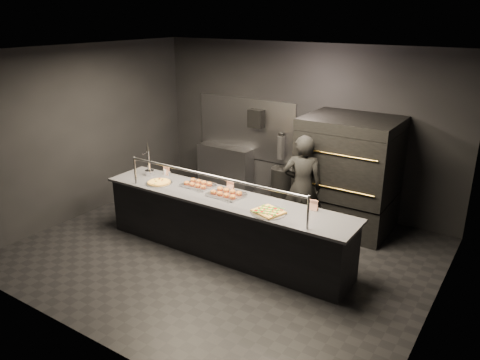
{
  "coord_description": "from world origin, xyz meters",
  "views": [
    {
      "loc": [
        3.72,
        -5.23,
        3.51
      ],
      "look_at": [
        0.16,
        0.2,
        1.16
      ],
      "focal_mm": 35.0,
      "sensor_mm": 36.0,
      "label": 1
    }
  ],
  "objects_px": {
    "trash_bin": "(282,186)",
    "round_pizza": "(159,182)",
    "fire_extinguisher": "(281,147)",
    "worker": "(302,187)",
    "slider_tray_a": "(198,184)",
    "towel_dispenser": "(256,119)",
    "beer_tap": "(149,166)",
    "square_pizza": "(269,212)",
    "service_counter": "(224,225)",
    "slider_tray_b": "(226,194)",
    "pizza_oven": "(348,173)",
    "prep_shelf": "(225,167)"
  },
  "relations": [
    {
      "from": "slider_tray_a",
      "to": "slider_tray_b",
      "type": "relative_size",
      "value": 0.93
    },
    {
      "from": "round_pizza",
      "to": "square_pizza",
      "type": "height_order",
      "value": "square_pizza"
    },
    {
      "from": "round_pizza",
      "to": "slider_tray_a",
      "type": "distance_m",
      "value": 0.64
    },
    {
      "from": "worker",
      "to": "trash_bin",
      "type": "bearing_deg",
      "value": -72.62
    },
    {
      "from": "round_pizza",
      "to": "worker",
      "type": "height_order",
      "value": "worker"
    },
    {
      "from": "fire_extinguisher",
      "to": "slider_tray_a",
      "type": "relative_size",
      "value": 0.94
    },
    {
      "from": "round_pizza",
      "to": "slider_tray_b",
      "type": "height_order",
      "value": "slider_tray_b"
    },
    {
      "from": "fire_extinguisher",
      "to": "worker",
      "type": "bearing_deg",
      "value": -49.42
    },
    {
      "from": "trash_bin",
      "to": "round_pizza",
      "type": "bearing_deg",
      "value": -113.17
    },
    {
      "from": "towel_dispenser",
      "to": "fire_extinguisher",
      "type": "relative_size",
      "value": 0.69
    },
    {
      "from": "towel_dispenser",
      "to": "slider_tray_b",
      "type": "height_order",
      "value": "towel_dispenser"
    },
    {
      "from": "service_counter",
      "to": "trash_bin",
      "type": "relative_size",
      "value": 5.77
    },
    {
      "from": "square_pizza",
      "to": "trash_bin",
      "type": "relative_size",
      "value": 0.67
    },
    {
      "from": "service_counter",
      "to": "towel_dispenser",
      "type": "xyz_separation_m",
      "value": [
        -0.9,
        2.39,
        1.09
      ]
    },
    {
      "from": "beer_tap",
      "to": "square_pizza",
      "type": "distance_m",
      "value": 2.47
    },
    {
      "from": "service_counter",
      "to": "fire_extinguisher",
      "type": "bearing_deg",
      "value": 98.3
    },
    {
      "from": "service_counter",
      "to": "square_pizza",
      "type": "height_order",
      "value": "service_counter"
    },
    {
      "from": "service_counter",
      "to": "worker",
      "type": "xyz_separation_m",
      "value": [
        0.72,
        1.15,
        0.39
      ]
    },
    {
      "from": "fire_extinguisher",
      "to": "square_pizza",
      "type": "distance_m",
      "value": 2.82
    },
    {
      "from": "service_counter",
      "to": "square_pizza",
      "type": "relative_size",
      "value": 8.58
    },
    {
      "from": "round_pizza",
      "to": "worker",
      "type": "bearing_deg",
      "value": 33.0
    },
    {
      "from": "beer_tap",
      "to": "round_pizza",
      "type": "height_order",
      "value": "beer_tap"
    },
    {
      "from": "slider_tray_b",
      "to": "fire_extinguisher",
      "type": "bearing_deg",
      "value": 98.51
    },
    {
      "from": "fire_extinguisher",
      "to": "slider_tray_a",
      "type": "height_order",
      "value": "fire_extinguisher"
    },
    {
      "from": "trash_bin",
      "to": "prep_shelf",
      "type": "bearing_deg",
      "value": 175.9
    },
    {
      "from": "service_counter",
      "to": "round_pizza",
      "type": "distance_m",
      "value": 1.29
    },
    {
      "from": "service_counter",
      "to": "worker",
      "type": "height_order",
      "value": "worker"
    },
    {
      "from": "slider_tray_b",
      "to": "square_pizza",
      "type": "height_order",
      "value": "slider_tray_b"
    },
    {
      "from": "slider_tray_a",
      "to": "square_pizza",
      "type": "xyz_separation_m",
      "value": [
        1.45,
        -0.3,
        -0.01
      ]
    },
    {
      "from": "towel_dispenser",
      "to": "beer_tap",
      "type": "xyz_separation_m",
      "value": [
        -0.7,
        -2.28,
        -0.47
      ]
    },
    {
      "from": "slider_tray_a",
      "to": "trash_bin",
      "type": "distance_m",
      "value": 2.19
    },
    {
      "from": "beer_tap",
      "to": "round_pizza",
      "type": "distance_m",
      "value": 0.48
    },
    {
      "from": "trash_bin",
      "to": "beer_tap",
      "type": "bearing_deg",
      "value": -123.52
    },
    {
      "from": "towel_dispenser",
      "to": "square_pizza",
      "type": "distance_m",
      "value": 3.14
    },
    {
      "from": "pizza_oven",
      "to": "fire_extinguisher",
      "type": "relative_size",
      "value": 3.78
    },
    {
      "from": "round_pizza",
      "to": "square_pizza",
      "type": "relative_size",
      "value": 0.89
    },
    {
      "from": "pizza_oven",
      "to": "round_pizza",
      "type": "relative_size",
      "value": 4.51
    },
    {
      "from": "fire_extinguisher",
      "to": "pizza_oven",
      "type": "bearing_deg",
      "value": -17.89
    },
    {
      "from": "towel_dispenser",
      "to": "slider_tray_a",
      "type": "xyz_separation_m",
      "value": [
        0.3,
        -2.24,
        -0.6
      ]
    },
    {
      "from": "pizza_oven",
      "to": "towel_dispenser",
      "type": "distance_m",
      "value": 2.23
    },
    {
      "from": "beer_tap",
      "to": "slider_tray_a",
      "type": "xyz_separation_m",
      "value": [
        1.0,
        0.04,
        -0.13
      ]
    },
    {
      "from": "service_counter",
      "to": "slider_tray_b",
      "type": "height_order",
      "value": "service_counter"
    },
    {
      "from": "prep_shelf",
      "to": "worker",
      "type": "xyz_separation_m",
      "value": [
        2.32,
        -1.17,
        0.41
      ]
    },
    {
      "from": "fire_extinguisher",
      "to": "round_pizza",
      "type": "xyz_separation_m",
      "value": [
        -0.85,
        -2.49,
        -0.12
      ]
    },
    {
      "from": "towel_dispenser",
      "to": "trash_bin",
      "type": "relative_size",
      "value": 0.49
    },
    {
      "from": "beer_tap",
      "to": "square_pizza",
      "type": "xyz_separation_m",
      "value": [
        2.45,
        -0.26,
        -0.15
      ]
    },
    {
      "from": "pizza_oven",
      "to": "towel_dispenser",
      "type": "height_order",
      "value": "pizza_oven"
    },
    {
      "from": "pizza_oven",
      "to": "fire_extinguisher",
      "type": "xyz_separation_m",
      "value": [
        -1.55,
        0.5,
        0.09
      ]
    },
    {
      "from": "pizza_oven",
      "to": "towel_dispenser",
      "type": "bearing_deg",
      "value": 166.86
    },
    {
      "from": "service_counter",
      "to": "beer_tap",
      "type": "xyz_separation_m",
      "value": [
        -1.6,
        0.11,
        0.62
      ]
    }
  ]
}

